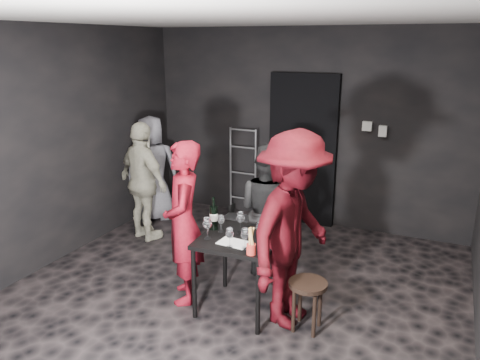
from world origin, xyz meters
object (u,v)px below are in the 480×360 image
at_px(hand_truck, 242,202).
at_px(bystander_grey, 152,168).
at_px(woman_black, 268,211).
at_px(tasting_table, 240,247).
at_px(man_maroon, 294,211).
at_px(bystander_cream, 143,180).
at_px(server_red, 183,217).
at_px(stool, 308,292).
at_px(wine_bottle, 214,217).
at_px(breadstick_cup, 251,242).

relative_size(hand_truck, bystander_grey, 0.86).
bearing_deg(woman_black, tasting_table, 113.44).
distance_m(man_maroon, bystander_cream, 2.56).
bearing_deg(bystander_grey, server_red, 94.18).
distance_m(stool, wine_bottle, 1.13).
bearing_deg(man_maroon, tasting_table, 101.64).
distance_m(man_maroon, breadstick_cup, 0.46).
height_order(tasting_table, stool, tasting_table).
xyz_separation_m(woman_black, man_maroon, (0.54, -0.78, 0.35)).
relative_size(server_red, woman_black, 1.20).
bearing_deg(breadstick_cup, stool, 26.71).
xyz_separation_m(stool, breadstick_cup, (-0.45, -0.23, 0.49)).
distance_m(tasting_table, stool, 0.75).
relative_size(woman_black, bystander_grey, 0.95).
height_order(stool, bystander_grey, bystander_grey).
bearing_deg(wine_bottle, server_red, -157.02).
bearing_deg(tasting_table, woman_black, 92.14).
relative_size(bystander_grey, wine_bottle, 4.69).
bearing_deg(man_maroon, stool, -104.18).
bearing_deg(breadstick_cup, tasting_table, 129.61).
relative_size(hand_truck, man_maroon, 0.61).
distance_m(bystander_cream, bystander_grey, 0.69).
bearing_deg(man_maroon, bystander_grey, 68.01).
bearing_deg(man_maroon, wine_bottle, 95.94).
height_order(server_red, bystander_grey, server_red).
distance_m(stool, breadstick_cup, 0.70).
bearing_deg(server_red, tasting_table, 64.23).
height_order(wine_bottle, breadstick_cup, wine_bottle).
height_order(woman_black, man_maroon, man_maroon).
height_order(stool, server_red, server_red).
bearing_deg(stool, hand_truck, 126.19).
bearing_deg(woman_black, breadstick_cup, 125.29).
xyz_separation_m(tasting_table, breadstick_cup, (0.24, -0.29, 0.22)).
xyz_separation_m(stool, server_red, (-1.27, 0.02, 0.50)).
distance_m(hand_truck, bystander_cream, 1.58).
xyz_separation_m(wine_bottle, breadstick_cup, (0.55, -0.36, -0.01)).
bearing_deg(server_red, wine_bottle, 82.90).
relative_size(bystander_grey, breadstick_cup, 5.93).
height_order(hand_truck, tasting_table, hand_truck).
distance_m(server_red, man_maroon, 1.11).
xyz_separation_m(stool, bystander_grey, (-2.82, 1.72, 0.39)).
height_order(server_red, woman_black, server_red).
relative_size(stool, wine_bottle, 1.44).
bearing_deg(server_red, hand_truck, 160.36).
bearing_deg(bystander_grey, breadstick_cup, 102.49).
bearing_deg(man_maroon, bystander_cream, 76.43).
relative_size(man_maroon, bystander_cream, 1.35).
bearing_deg(breadstick_cup, bystander_grey, 140.63).
bearing_deg(tasting_table, wine_bottle, 166.94).
bearing_deg(stool, tasting_table, 174.69).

